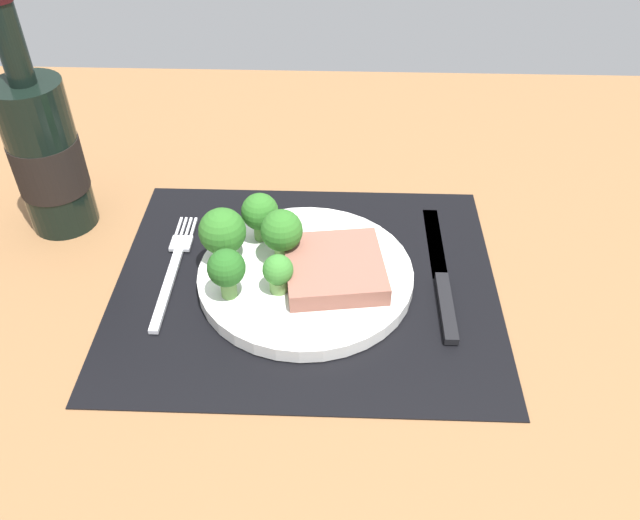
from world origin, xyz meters
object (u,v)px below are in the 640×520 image
Objects in this scene: plate at (306,276)px; knife at (442,279)px; steak at (334,268)px; fork at (173,268)px; wine_bottle at (46,154)px.

knife is (14.96, 0.53, -0.50)cm from plate.
plate is at bearing 179.98° from knife.
plate is 3.71cm from steak.
plate is 1.22× the size of fork.
plate is 0.83× the size of wine_bottle.
plate is at bearing -8.43° from fork.
steak is at bearing -9.67° from fork.
wine_bottle reaches higher than steak.
plate reaches higher than fork.
fork is at bearing -30.25° from wine_bottle.
steak reaches higher than fork.
plate is 2.23× the size of steak.
knife is 47.08cm from wine_bottle.
knife is at bearing -4.71° from fork.
steak is (3.14, -0.69, 1.84)cm from plate.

